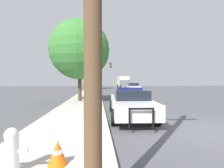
# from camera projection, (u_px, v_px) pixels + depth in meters

# --- Properties ---
(ground_plane) EXTENTS (110.00, 110.00, 0.00)m
(ground_plane) POSITION_uv_depth(u_px,v_px,m) (207.00, 130.00, 6.40)
(ground_plane) COLOR #4F4F54
(sidewalk_left) EXTENTS (3.00, 110.00, 0.13)m
(sidewalk_left) POSITION_uv_depth(u_px,v_px,m) (66.00, 132.00, 5.98)
(sidewalk_left) COLOR #BCB7AD
(sidewalk_left) RESTS_ON ground_plane
(police_car) EXTENTS (2.21, 5.50, 1.46)m
(police_car) POSITION_uv_depth(u_px,v_px,m) (130.00, 102.00, 8.76)
(police_car) COLOR white
(police_car) RESTS_ON ground_plane
(fire_hydrant) EXTENTS (0.57, 0.25, 0.83)m
(fire_hydrant) POSITION_uv_depth(u_px,v_px,m) (12.00, 149.00, 3.17)
(fire_hydrant) COLOR white
(fire_hydrant) RESTS_ON sidewalk_left
(traffic_light) EXTENTS (4.40, 0.35, 4.95)m
(traffic_light) POSITION_uv_depth(u_px,v_px,m) (97.00, 70.00, 30.10)
(traffic_light) COLOR #424247
(traffic_light) RESTS_ON sidewalk_left
(car_background_oncoming) EXTENTS (2.18, 4.66, 1.42)m
(car_background_oncoming) POSITION_uv_depth(u_px,v_px,m) (133.00, 87.00, 29.88)
(car_background_oncoming) COLOR #B7B7BC
(car_background_oncoming) RESTS_ON ground_plane
(box_truck) EXTENTS (2.55, 7.05, 2.87)m
(box_truck) POSITION_uv_depth(u_px,v_px,m) (123.00, 82.00, 41.74)
(box_truck) COLOR slate
(box_truck) RESTS_ON ground_plane
(tree_sidewalk_near) EXTENTS (5.02, 5.02, 6.81)m
(tree_sidewalk_near) POSITION_uv_depth(u_px,v_px,m) (80.00, 50.00, 14.67)
(tree_sidewalk_near) COLOR #4C3823
(tree_sidewalk_near) RESTS_ON sidewalk_left
(tree_sidewalk_far) EXTENTS (5.52, 5.52, 7.36)m
(tree_sidewalk_far) POSITION_uv_depth(u_px,v_px,m) (88.00, 67.00, 37.81)
(tree_sidewalk_far) COLOR brown
(tree_sidewalk_far) RESTS_ON sidewalk_left
(traffic_cone) EXTENTS (0.39, 0.39, 0.49)m
(traffic_cone) POSITION_uv_depth(u_px,v_px,m) (58.00, 153.00, 3.49)
(traffic_cone) COLOR orange
(traffic_cone) RESTS_ON sidewalk_left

